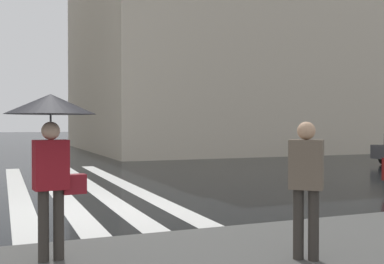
{
  "coord_description": "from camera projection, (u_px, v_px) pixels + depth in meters",
  "views": [
    {
      "loc": [
        -9.81,
        2.03,
        1.79
      ],
      "look_at": [
        3.16,
        -3.23,
        1.57
      ],
      "focal_mm": 43.96,
      "sensor_mm": 36.0,
      "label": 1
    }
  ],
  "objects": [
    {
      "name": "pedestrian_in_red_jacket",
      "position": [
        51.0,
        125.0,
        5.65
      ],
      "size": [
        1.08,
        1.08,
        2.01
      ],
      "color": "maroon",
      "rests_on": "sidewalk_pavement"
    },
    {
      "name": "haussmann_block_corner",
      "position": [
        233.0,
        19.0,
        35.85
      ],
      "size": [
        19.68,
        22.17,
        20.23
      ],
      "color": "beige",
      "rests_on": "ground_plane"
    },
    {
      "name": "ground_plane",
      "position": [
        106.0,
        210.0,
        9.89
      ],
      "size": [
        220.0,
        220.0,
        0.0
      ],
      "primitive_type": "plane",
      "color": "black"
    },
    {
      "name": "pedestrian_by_billboard",
      "position": [
        306.0,
        179.0,
        5.69
      ],
      "size": [
        0.45,
        0.46,
        1.68
      ],
      "color": "#6B5B4C",
      "rests_on": "sidewalk_pavement"
    }
  ]
}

